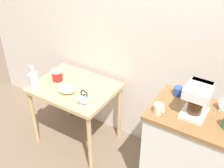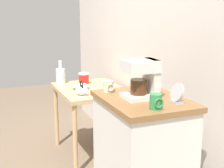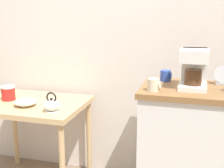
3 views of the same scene
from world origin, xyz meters
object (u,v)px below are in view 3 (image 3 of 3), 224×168
at_px(mug_small_cream, 154,85).
at_px(teakettle, 52,105).
at_px(canister_enamel, 8,93).
at_px(table_clock, 222,77).
at_px(bowl_stoneware, 25,102).
at_px(mug_blue, 166,76).
at_px(coffee_maker, 194,67).

bearing_deg(mug_small_cream, teakettle, 178.00).
xyz_separation_m(canister_enamel, table_clock, (1.64, 0.09, 0.21)).
relative_size(bowl_stoneware, mug_small_cream, 2.11).
bearing_deg(mug_blue, teakettle, -160.26).
relative_size(coffee_maker, mug_small_cream, 3.14).
bearing_deg(bowl_stoneware, mug_blue, 11.57).
distance_m(coffee_maker, mug_small_cream, 0.30).
distance_m(coffee_maker, mug_blue, 0.27).
bearing_deg(bowl_stoneware, teakettle, -14.67).
relative_size(teakettle, canister_enamel, 1.30).
xyz_separation_m(mug_small_cream, table_clock, (0.43, 0.29, 0.02)).
distance_m(mug_blue, table_clock, 0.39).
height_order(bowl_stoneware, mug_blue, mug_blue).
bearing_deg(mug_small_cream, mug_blue, 82.26).
height_order(teakettle, mug_blue, mug_blue).
xyz_separation_m(canister_enamel, mug_small_cream, (1.21, -0.20, 0.20)).
height_order(teakettle, table_clock, table_clock).
height_order(canister_enamel, table_clock, table_clock).
height_order(mug_small_cream, mug_blue, mug_small_cream).
bearing_deg(canister_enamel, coffee_maker, -1.92).
height_order(mug_blue, table_clock, table_clock).
distance_m(mug_small_cream, table_clock, 0.52).
relative_size(coffee_maker, table_clock, 1.99).
xyz_separation_m(coffee_maker, table_clock, (0.19, 0.14, -0.08)).
height_order(canister_enamel, coffee_maker, coffee_maker).
relative_size(canister_enamel, mug_small_cream, 1.41).
bearing_deg(table_clock, mug_blue, 178.29).
xyz_separation_m(bowl_stoneware, mug_blue, (1.03, 0.21, 0.22)).
distance_m(teakettle, canister_enamel, 0.51).
xyz_separation_m(canister_enamel, mug_blue, (1.25, 0.11, 0.20)).
relative_size(mug_blue, table_clock, 0.62).
distance_m(teakettle, mug_blue, 0.85).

